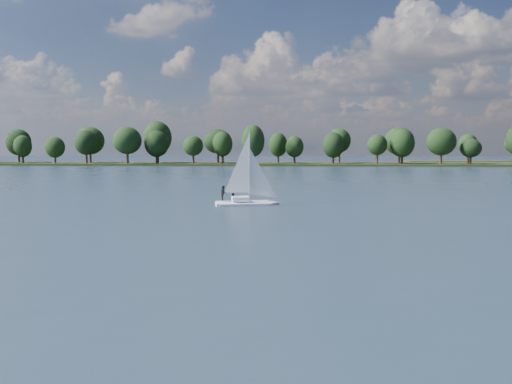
% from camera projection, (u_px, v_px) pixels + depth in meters
% --- Properties ---
extents(ground, '(700.00, 700.00, 0.00)m').
position_uv_depth(ground, '(290.00, 182.00, 109.71)').
color(ground, '#233342').
rests_on(ground, ground).
extents(far_shore, '(660.00, 40.00, 1.50)m').
position_uv_depth(far_shore, '(295.00, 165.00, 221.05)').
color(far_shore, black).
rests_on(far_shore, ground).
extents(sailboat, '(6.92, 3.56, 8.77)m').
position_uv_depth(sailboat, '(244.00, 184.00, 65.06)').
color(sailboat, white).
rests_on(sailboat, ground).
extents(treeline, '(561.91, 74.25, 18.20)m').
position_uv_depth(treeline, '(257.00, 144.00, 218.85)').
color(treeline, black).
rests_on(treeline, ground).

